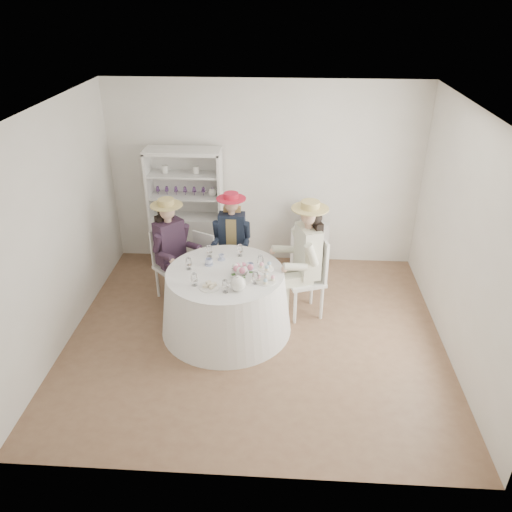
{
  "coord_description": "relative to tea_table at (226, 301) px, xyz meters",
  "views": [
    {
      "loc": [
        0.31,
        -4.9,
        3.76
      ],
      "look_at": [
        0.0,
        0.1,
        1.05
      ],
      "focal_mm": 35.0,
      "sensor_mm": 36.0,
      "label": 1
    }
  ],
  "objects": [
    {
      "name": "teacup_c",
      "position": [
        0.29,
        0.09,
        0.44
      ],
      "size": [
        0.11,
        0.11,
        0.07
      ],
      "primitive_type": "imported",
      "rotation": [
        0.0,
        0.0,
        0.36
      ],
      "color": "white",
      "rests_on": "tea_table"
    },
    {
      "name": "ceiling",
      "position": [
        0.37,
        -0.14,
        2.3
      ],
      "size": [
        4.5,
        4.5,
        0.0
      ],
      "primitive_type": "plane",
      "rotation": [
        3.14,
        0.0,
        0.0
      ],
      "color": "white",
      "rests_on": "wall_back"
    },
    {
      "name": "guest_right",
      "position": [
        0.95,
        0.38,
        0.48
      ],
      "size": [
        0.64,
        0.59,
        1.56
      ],
      "rotation": [
        0.0,
        0.0,
        -1.24
      ],
      "color": "silver",
      "rests_on": "ground"
    },
    {
      "name": "tea_table",
      "position": [
        0.0,
        0.0,
        0.0
      ],
      "size": [
        1.6,
        1.6,
        0.8
      ],
      "rotation": [
        0.0,
        0.0,
        0.22
      ],
      "color": "white",
      "rests_on": "ground"
    },
    {
      "name": "wall_left",
      "position": [
        -1.88,
        -0.14,
        0.95
      ],
      "size": [
        0.0,
        4.5,
        4.5
      ],
      "primitive_type": "plane",
      "rotation": [
        1.57,
        0.0,
        1.57
      ],
      "color": "silver",
      "rests_on": "ground"
    },
    {
      "name": "wall_back",
      "position": [
        0.37,
        1.86,
        0.95
      ],
      "size": [
        4.5,
        0.0,
        4.5
      ],
      "primitive_type": "plane",
      "rotation": [
        1.57,
        0.0,
        0.0
      ],
      "color": "silver",
      "rests_on": "ground"
    },
    {
      "name": "flower_bowl",
      "position": [
        0.17,
        -0.1,
        0.43
      ],
      "size": [
        0.23,
        0.23,
        0.05
      ],
      "primitive_type": "imported",
      "rotation": [
        0.0,
        0.0,
        0.11
      ],
      "color": "white",
      "rests_on": "tea_table"
    },
    {
      "name": "cupcake_stand",
      "position": [
        0.49,
        -0.17,
        0.49
      ],
      "size": [
        0.24,
        0.24,
        0.23
      ],
      "rotation": [
        0.0,
        0.0,
        0.29
      ],
      "color": "white",
      "rests_on": "tea_table"
    },
    {
      "name": "spare_chair",
      "position": [
        -0.35,
        0.98,
        0.07
      ],
      "size": [
        0.48,
        0.48,
        0.87
      ],
      "rotation": [
        0.0,
        0.0,
        2.68
      ],
      "color": "silver",
      "rests_on": "ground"
    },
    {
      "name": "wall_front",
      "position": [
        0.37,
        -2.14,
        0.95
      ],
      "size": [
        4.5,
        0.0,
        4.5
      ],
      "primitive_type": "plane",
      "rotation": [
        -1.57,
        0.0,
        0.0
      ],
      "color": "silver",
      "rests_on": "ground"
    },
    {
      "name": "teacup_b",
      "position": [
        -0.08,
        0.3,
        0.44
      ],
      "size": [
        0.08,
        0.08,
        0.06
      ],
      "primitive_type": "imported",
      "rotation": [
        0.0,
        0.0,
        -0.27
      ],
      "color": "white",
      "rests_on": "tea_table"
    },
    {
      "name": "ground",
      "position": [
        0.37,
        -0.14,
        -0.4
      ],
      "size": [
        4.5,
        4.5,
        0.0
      ],
      "primitive_type": "plane",
      "color": "brown",
      "rests_on": "ground"
    },
    {
      "name": "side_table",
      "position": [
        1.07,
        1.59,
        -0.06
      ],
      "size": [
        0.58,
        0.58,
        0.69
      ],
      "primitive_type": "cube",
      "rotation": [
        0.0,
        0.0,
        -0.39
      ],
      "color": "silver",
      "rests_on": "ground"
    },
    {
      "name": "guest_left",
      "position": [
        -0.78,
        0.66,
        0.41
      ],
      "size": [
        0.61,
        0.6,
        1.43
      ],
      "rotation": [
        0.0,
        0.0,
        0.82
      ],
      "color": "silver",
      "rests_on": "ground"
    },
    {
      "name": "hatbox",
      "position": [
        1.07,
        1.59,
        0.44
      ],
      "size": [
        0.33,
        0.33,
        0.3
      ],
      "primitive_type": "cylinder",
      "rotation": [
        0.0,
        0.0,
        -0.1
      ],
      "color": "black",
      "rests_on": "side_table"
    },
    {
      "name": "wall_right",
      "position": [
        2.62,
        -0.14,
        0.95
      ],
      "size": [
        0.0,
        4.5,
        4.5
      ],
      "primitive_type": "plane",
      "rotation": [
        1.57,
        0.0,
        -1.57
      ],
      "color": "silver",
      "rests_on": "ground"
    },
    {
      "name": "guest_mid",
      "position": [
        -0.03,
        1.03,
        0.39
      ],
      "size": [
        0.5,
        0.52,
        1.39
      ],
      "rotation": [
        0.0,
        0.0,
        -0.01
      ],
      "color": "silver",
      "rests_on": "ground"
    },
    {
      "name": "flower_arrangement",
      "position": [
        0.2,
        -0.07,
        0.5
      ],
      "size": [
        0.2,
        0.19,
        0.07
      ],
      "rotation": [
        0.0,
        0.0,
        -0.16
      ],
      "color": "#CD6686",
      "rests_on": "tea_table"
    },
    {
      "name": "table_teapot",
      "position": [
        0.19,
        -0.38,
        0.48
      ],
      "size": [
        0.25,
        0.18,
        0.19
      ],
      "rotation": [
        0.0,
        0.0,
        -0.02
      ],
      "color": "white",
      "rests_on": "tea_table"
    },
    {
      "name": "sandwich_plate",
      "position": [
        -0.13,
        -0.35,
        0.42
      ],
      "size": [
        0.24,
        0.24,
        0.05
      ],
      "rotation": [
        0.0,
        0.0,
        -0.13
      ],
      "color": "white",
      "rests_on": "tea_table"
    },
    {
      "name": "hutch",
      "position": [
        -0.75,
        1.63,
        0.24
      ],
      "size": [
        1.07,
        0.44,
        1.79
      ],
      "rotation": [
        0.0,
        0.0,
        0.04
      ],
      "color": "silver",
      "rests_on": "ground"
    },
    {
      "name": "stemware_set",
      "position": [
        -0.0,
        -0.0,
        0.48
      ],
      "size": [
        0.93,
        0.93,
        0.15
      ],
      "color": "white",
      "rests_on": "tea_table"
    },
    {
      "name": "teacup_a",
      "position": [
        -0.21,
        0.16,
        0.44
      ],
      "size": [
        0.12,
        0.12,
        0.07
      ],
      "primitive_type": "imported",
      "rotation": [
        0.0,
        0.0,
        0.43
      ],
      "color": "white",
      "rests_on": "tea_table"
    }
  ]
}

